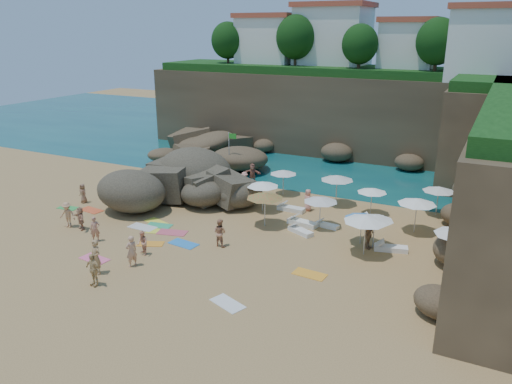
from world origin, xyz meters
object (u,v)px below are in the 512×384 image
at_px(flag_pole, 230,148).
at_px(parasol_2, 439,189).
at_px(lounger_0, 291,209).
at_px(person_stand_0, 95,229).
at_px(rock_outcrop, 183,205).
at_px(parasol_1, 337,178).
at_px(parasol_0, 283,172).
at_px(person_stand_6, 131,251).
at_px(person_stand_3, 369,235).
at_px(person_stand_5, 252,173).
at_px(person_stand_1, 220,233).
at_px(person_stand_2, 244,182).
at_px(person_stand_4, 308,200).

height_order(flag_pole, parasol_2, flag_pole).
height_order(lounger_0, person_stand_0, person_stand_0).
bearing_deg(rock_outcrop, parasol_2, 20.10).
bearing_deg(parasol_1, parasol_0, 174.32).
bearing_deg(person_stand_6, parasol_2, 159.32).
relative_size(parasol_2, person_stand_6, 1.23).
height_order(parasol_0, person_stand_3, parasol_0).
bearing_deg(flag_pole, person_stand_5, -18.85).
xyz_separation_m(rock_outcrop, person_stand_1, (6.21, -5.07, 0.86)).
bearing_deg(parasol_0, person_stand_3, -39.22).
height_order(flag_pole, person_stand_0, flag_pole).
bearing_deg(person_stand_2, parasol_0, -152.35).
bearing_deg(person_stand_2, person_stand_4, 178.84).
xyz_separation_m(person_stand_2, person_stand_4, (6.16, -1.92, -0.00)).
relative_size(person_stand_3, person_stand_5, 1.02).
bearing_deg(lounger_0, parasol_1, 50.70).
height_order(lounger_0, person_stand_6, person_stand_6).
xyz_separation_m(lounger_0, person_stand_4, (1.01, 0.63, 0.64)).
bearing_deg(person_stand_3, flag_pole, 73.24).
xyz_separation_m(person_stand_0, person_stand_4, (9.68, 10.97, -0.01)).
xyz_separation_m(lounger_0, person_stand_0, (-8.67, -10.34, 0.65)).
bearing_deg(person_stand_4, parasol_0, -166.31).
distance_m(parasol_0, parasol_2, 11.47).
xyz_separation_m(parasol_0, person_stand_0, (-6.63, -13.52, -1.03)).
bearing_deg(parasol_2, person_stand_6, -131.21).
distance_m(parasol_0, person_stand_1, 10.73).
bearing_deg(parasol_2, parasol_0, -176.68).
height_order(flag_pole, parasol_0, flag_pole).
bearing_deg(person_stand_0, person_stand_1, -17.26).
relative_size(parasol_1, lounger_0, 1.21).
distance_m(flag_pole, person_stand_1, 14.94).
bearing_deg(person_stand_2, person_stand_5, -62.64).
bearing_deg(person_stand_6, parasol_0, -168.51).
distance_m(parasol_2, person_stand_4, 9.06).
height_order(parasol_0, person_stand_6, parasol_0).
bearing_deg(rock_outcrop, person_stand_3, -5.68).
bearing_deg(flag_pole, parasol_0, -22.49).
bearing_deg(lounger_0, person_stand_0, -127.55).
relative_size(parasol_0, lounger_0, 1.06).
xyz_separation_m(person_stand_0, person_stand_1, (7.17, 2.85, 0.06)).
relative_size(person_stand_3, person_stand_4, 1.08).
bearing_deg(person_stand_4, person_stand_0, -77.82).
bearing_deg(rock_outcrop, person_stand_2, 62.76).
relative_size(parasol_2, person_stand_2, 1.39).
relative_size(flag_pole, parasol_2, 1.79).
bearing_deg(person_stand_2, parasol_1, -162.46).
height_order(parasol_2, lounger_0, parasol_2).
distance_m(rock_outcrop, lounger_0, 8.07).
xyz_separation_m(person_stand_4, person_stand_5, (-6.62, 4.22, 0.05)).
height_order(lounger_0, person_stand_4, person_stand_4).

